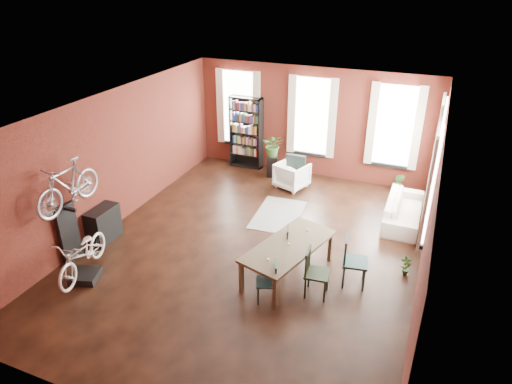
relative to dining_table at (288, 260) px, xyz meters
The scene contains 19 objects.
room 2.28m from the dining_table, 123.54° to the left, with size 9.00×9.04×3.22m.
dining_table is the anchor object (origin of this frame).
dining_chair_a 0.90m from the dining_table, 98.04° to the right, with size 0.38×0.38×0.83m, color #1C3C3E.
dining_chair_b 0.44m from the dining_table, 136.38° to the left, with size 0.41×0.41×0.89m, color #1F2F1B.
dining_chair_c 0.81m from the dining_table, 28.50° to the right, with size 0.45×0.45×0.98m, color black.
dining_chair_d 1.32m from the dining_table, ahead, with size 0.48×0.48×1.03m, color #183533.
bookshelf 5.79m from the dining_table, 121.94° to the left, with size 1.00×0.32×2.20m, color black.
white_armchair 4.14m from the dining_table, 107.37° to the left, with size 0.79×0.74×0.81m, color white.
cream_sofa 3.71m from the dining_table, 58.96° to the left, with size 2.08×0.61×0.81m, color beige.
striped_rug 2.53m from the dining_table, 114.28° to the left, with size 1.12×1.79×0.01m, color black.
bike_trainer 4.09m from the dining_table, 155.53° to the right, with size 0.52×0.52×0.15m, color black.
bike_wall_rack 4.61m from the dining_table, 164.57° to the right, with size 0.16×0.60×1.30m, color black.
console_table 4.33m from the dining_table, behind, with size 0.40×0.80×0.80m, color black.
plant_stand 4.91m from the dining_table, 114.33° to the left, with size 0.32×0.32×0.64m, color black.
plant_by_sofa 4.98m from the dining_table, 71.36° to the left, with size 0.33×0.59×0.27m, color #325E25.
plant_small 2.40m from the dining_table, 22.32° to the left, with size 0.23×0.44×0.16m, color #2C4F1F.
bicycle_floor 4.10m from the dining_table, 155.71° to the right, with size 0.58×0.88×1.68m, color white.
bicycle_hung 4.71m from the dining_table, 163.70° to the right, with size 0.47×1.00×1.66m, color #A5A8AD.
plant_on_stand 4.94m from the dining_table, 114.15° to the left, with size 0.61×0.68×0.53m, color #305723.
Camera 1 is at (3.34, -7.84, 5.66)m, focal length 32.00 mm.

